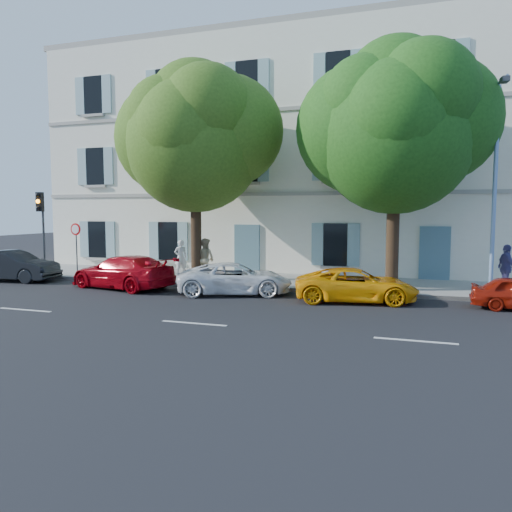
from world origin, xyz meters
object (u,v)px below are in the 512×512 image
(car_dark_sedan, at_px, (12,266))
(traffic_light, at_px, (41,215))
(road_sign, at_px, (76,238))
(pedestrian_a, at_px, (181,257))
(car_red_coupe, at_px, (123,272))
(car_yellow_supercar, at_px, (356,285))
(car_white_coupe, at_px, (235,279))
(street_lamp, at_px, (496,177))
(tree_left, at_px, (195,144))
(pedestrian_c, at_px, (506,268))
(pedestrian_b, at_px, (205,259))
(tree_right, at_px, (395,135))

(car_dark_sedan, xyz_separation_m, traffic_light, (0.27, 1.67, 2.29))
(road_sign, relative_size, pedestrian_a, 1.47)
(traffic_light, bearing_deg, car_red_coupe, -18.38)
(car_yellow_supercar, relative_size, pedestrian_a, 2.55)
(car_white_coupe, relative_size, street_lamp, 0.59)
(tree_left, relative_size, street_lamp, 1.23)
(car_yellow_supercar, relative_size, pedestrian_c, 2.39)
(car_red_coupe, distance_m, tree_left, 6.27)
(car_red_coupe, bearing_deg, car_white_coupe, 104.37)
(pedestrian_b, bearing_deg, car_yellow_supercar, 178.46)
(pedestrian_a, bearing_deg, tree_left, 96.18)
(tree_left, bearing_deg, car_dark_sedan, -165.57)
(tree_right, distance_m, road_sign, 14.88)
(road_sign, xyz_separation_m, pedestrian_c, (18.42, 1.33, -0.88))
(tree_left, xyz_separation_m, pedestrian_b, (0.33, 0.21, -4.99))
(car_dark_sedan, height_order, pedestrian_b, pedestrian_b)
(car_red_coupe, xyz_separation_m, tree_left, (2.22, 2.35, 5.37))
(car_white_coupe, xyz_separation_m, traffic_light, (-10.61, 1.77, 2.38))
(pedestrian_c, bearing_deg, pedestrian_a, 67.89)
(pedestrian_a, bearing_deg, car_white_coupe, 97.47)
(tree_left, bearing_deg, traffic_light, -176.80)
(car_white_coupe, relative_size, pedestrian_a, 2.61)
(tree_right, xyz_separation_m, pedestrian_c, (4.12, 1.05, -4.96))
(car_red_coupe, distance_m, road_sign, 4.38)
(tree_right, bearing_deg, pedestrian_c, 14.30)
(tree_right, xyz_separation_m, traffic_light, (-16.29, -0.27, -3.02))
(pedestrian_a, bearing_deg, street_lamp, 130.20)
(tree_left, relative_size, pedestrian_a, 5.50)
(traffic_light, xyz_separation_m, pedestrian_a, (6.52, 1.72, -2.00))
(car_red_coupe, relative_size, pedestrian_a, 2.82)
(tree_right, relative_size, street_lamp, 1.23)
(road_sign, distance_m, pedestrian_c, 18.49)
(car_red_coupe, bearing_deg, pedestrian_b, 147.95)
(car_dark_sedan, bearing_deg, pedestrian_a, -69.92)
(car_white_coupe, height_order, traffic_light, traffic_light)
(car_yellow_supercar, height_order, pedestrian_c, pedestrian_c)
(car_yellow_supercar, bearing_deg, street_lamp, -78.79)
(car_white_coupe, relative_size, road_sign, 1.77)
(car_dark_sedan, relative_size, car_yellow_supercar, 1.00)
(pedestrian_a, relative_size, pedestrian_b, 0.91)
(car_red_coupe, height_order, pedestrian_c, pedestrian_c)
(car_yellow_supercar, bearing_deg, pedestrian_a, 57.44)
(tree_right, xyz_separation_m, road_sign, (-14.31, -0.28, -4.08))
(traffic_light, xyz_separation_m, pedestrian_c, (20.40, 1.31, -1.95))
(car_dark_sedan, xyz_separation_m, street_lamp, (20.01, 1.59, 3.66))
(car_white_coupe, relative_size, pedestrian_c, 2.45)
(tree_left, bearing_deg, road_sign, -175.58)
(car_red_coupe, distance_m, car_yellow_supercar, 9.48)
(car_yellow_supercar, relative_size, street_lamp, 0.57)
(car_red_coupe, xyz_separation_m, pedestrian_c, (14.67, 3.22, 0.36))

